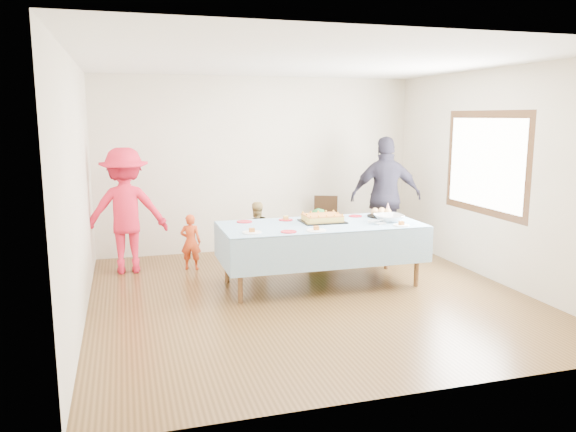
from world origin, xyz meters
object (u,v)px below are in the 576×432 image
at_px(party_table, 321,228).
at_px(birthday_cake, 322,218).
at_px(adult_left, 126,211).
at_px(dining_chair, 325,220).

xyz_separation_m(party_table, birthday_cake, (0.06, 0.11, 0.10)).
bearing_deg(adult_left, birthday_cake, 153.88).
xyz_separation_m(birthday_cake, adult_left, (-2.38, 1.17, 0.02)).
relative_size(party_table, birthday_cake, 4.62).
bearing_deg(adult_left, dining_chair, -171.23).
height_order(party_table, birthday_cake, birthday_cake).
relative_size(party_table, dining_chair, 2.92).
xyz_separation_m(birthday_cake, dining_chair, (0.64, 1.64, -0.35)).
height_order(birthday_cake, dining_chair, birthday_cake).
bearing_deg(dining_chair, party_table, -88.34).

